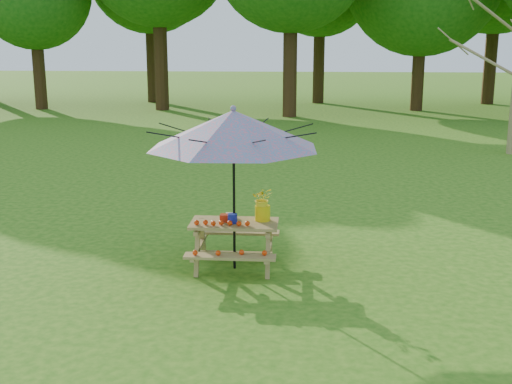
{
  "coord_description": "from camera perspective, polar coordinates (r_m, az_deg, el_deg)",
  "views": [
    {
      "loc": [
        3.53,
        -5.72,
        3.1
      ],
      "look_at": [
        2.9,
        2.69,
        1.1
      ],
      "focal_mm": 45.0,
      "sensor_mm": 36.0,
      "label": 1
    }
  ],
  "objects": [
    {
      "name": "picnic_table",
      "position": [
        8.9,
        -1.93,
        -4.82
      ],
      "size": [
        1.2,
        1.32,
        0.67
      ],
      "color": "olive",
      "rests_on": "ground"
    },
    {
      "name": "patio_umbrella",
      "position": [
        8.54,
        -2.02,
        5.59
      ],
      "size": [
        3.12,
        3.12,
        2.27
      ],
      "color": "black",
      "rests_on": "ground"
    },
    {
      "name": "produce_bins",
      "position": [
        8.82,
        -2.37,
        -2.3
      ],
      "size": [
        0.25,
        0.37,
        0.13
      ],
      "color": "#B7290E",
      "rests_on": "picnic_table"
    },
    {
      "name": "tomatoes_row",
      "position": [
        8.64,
        -3.07,
        -2.77
      ],
      "size": [
        0.77,
        0.13,
        0.07
      ],
      "primitive_type": null,
      "color": "#ED3508",
      "rests_on": "picnic_table"
    },
    {
      "name": "flower_bucket",
      "position": [
        8.82,
        0.59,
        -0.98
      ],
      "size": [
        0.31,
        0.28,
        0.47
      ],
      "color": "yellow",
      "rests_on": "picnic_table"
    }
  ]
}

